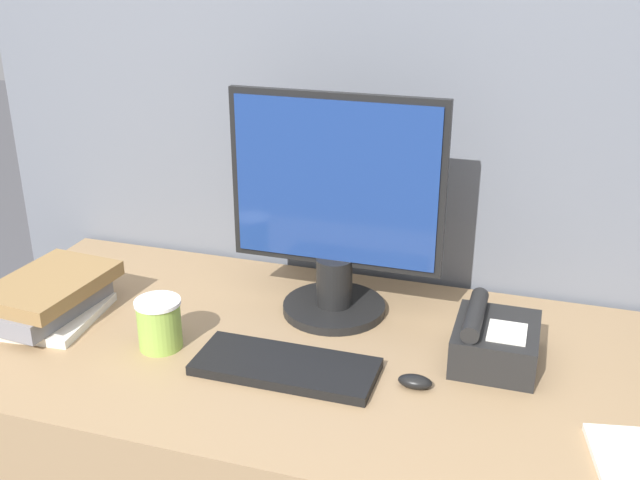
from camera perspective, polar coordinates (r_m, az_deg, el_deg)
name	(u,v)px	position (r m, az deg, el deg)	size (l,w,h in m)	color
cubicle_panel_rear	(368,267)	(1.92, 3.68, -2.04)	(2.03, 0.04, 1.51)	slate
monitor	(335,219)	(1.63, 1.16, 1.64)	(0.47, 0.23, 0.50)	black
keyboard	(286,367)	(1.50, -2.64, -9.61)	(0.36, 0.15, 0.02)	black
mouse	(415,382)	(1.46, 7.25, -10.65)	(0.07, 0.04, 0.03)	black
coffee_cup	(159,324)	(1.59, -12.14, -6.25)	(0.10, 0.10, 0.11)	#8CB247
book_stack	(47,298)	(1.78, -20.10, -4.18)	(0.25, 0.30, 0.09)	silver
desk_telephone	(494,341)	(1.55, 13.12, -7.52)	(0.16, 0.19, 0.12)	black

